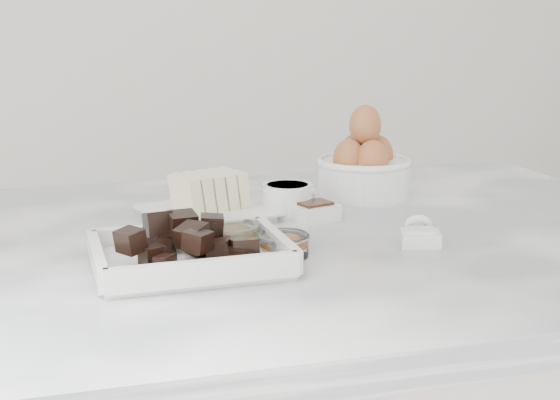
% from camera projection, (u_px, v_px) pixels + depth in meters
% --- Properties ---
extents(marble_slab, '(1.20, 0.80, 0.04)m').
position_uv_depth(marble_slab, '(272.00, 248.00, 1.07)').
color(marble_slab, silver).
rests_on(marble_slab, cabinet).
extents(chocolate_dish, '(0.23, 0.18, 0.06)m').
position_uv_depth(chocolate_dish, '(190.00, 248.00, 0.92)').
color(chocolate_dish, white).
rests_on(chocolate_dish, marble_slab).
extents(butter_plate, '(0.21, 0.21, 0.07)m').
position_uv_depth(butter_plate, '(205.00, 202.00, 1.14)').
color(butter_plate, white).
rests_on(butter_plate, marble_slab).
extents(sugar_ramekin, '(0.08, 0.08, 0.05)m').
position_uv_depth(sugar_ramekin, '(287.00, 198.00, 1.17)').
color(sugar_ramekin, white).
rests_on(sugar_ramekin, marble_slab).
extents(egg_bowl, '(0.16, 0.16, 0.15)m').
position_uv_depth(egg_bowl, '(363.00, 167.00, 1.28)').
color(egg_bowl, white).
rests_on(egg_bowl, marble_slab).
extents(honey_bowl, '(0.08, 0.08, 0.03)m').
position_uv_depth(honey_bowl, '(229.00, 237.00, 0.99)').
color(honey_bowl, white).
rests_on(honey_bowl, marble_slab).
extents(zest_bowl, '(0.07, 0.07, 0.03)m').
position_uv_depth(zest_bowl, '(284.00, 244.00, 0.97)').
color(zest_bowl, white).
rests_on(zest_bowl, marble_slab).
extents(vanilla_spoon, '(0.07, 0.09, 0.05)m').
position_uv_depth(vanilla_spoon, '(311.00, 208.00, 1.15)').
color(vanilla_spoon, white).
rests_on(vanilla_spoon, marble_slab).
extents(salt_spoon, '(0.06, 0.07, 0.04)m').
position_uv_depth(salt_spoon, '(420.00, 234.00, 1.02)').
color(salt_spoon, white).
rests_on(salt_spoon, marble_slab).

